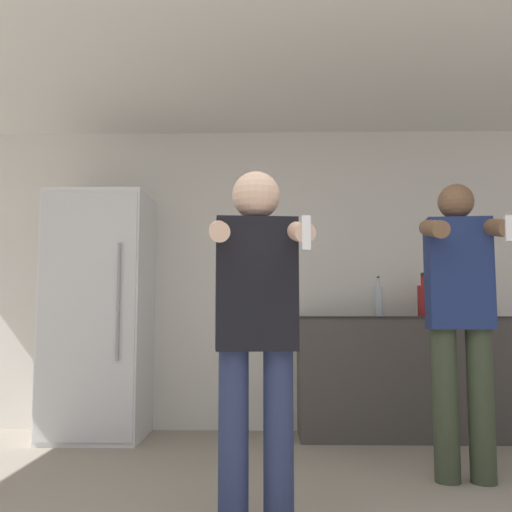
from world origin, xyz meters
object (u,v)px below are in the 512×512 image
object	(u,v)px
bottle_brown_liquor	(453,300)
bottle_red_label	(379,301)
refrigerator	(99,314)
person_man_side	(460,312)
person_woman_foreground	(256,320)
bottle_amber_bourbon	(424,299)
bottle_dark_rum	(475,299)

from	to	relation	value
bottle_brown_liquor	bottle_red_label	world-z (taller)	bottle_red_label
bottle_red_label	refrigerator	bearing A→B (deg)	-176.68
bottle_brown_liquor	person_man_side	size ratio (longest dim) A/B	0.18
person_woman_foreground	bottle_red_label	bearing A→B (deg)	65.15
bottle_amber_bourbon	bottle_dark_rum	bearing A→B (deg)	-0.00
bottle_brown_liquor	person_woman_foreground	xyz separation A→B (m)	(-1.55, -2.05, -0.14)
bottle_dark_rum	bottle_amber_bourbon	bearing A→B (deg)	180.00
refrigerator	person_woman_foreground	xyz separation A→B (m)	(1.29, -1.92, -0.02)
refrigerator	bottle_brown_liquor	world-z (taller)	refrigerator
refrigerator	bottle_dark_rum	xyz separation A→B (m)	(3.02, 0.13, 0.12)
person_woman_foreground	person_man_side	size ratio (longest dim) A/B	0.93
refrigerator	bottle_amber_bourbon	world-z (taller)	refrigerator
refrigerator	bottle_dark_rum	size ratio (longest dim) A/B	5.50
bottle_amber_bourbon	person_woman_foreground	world-z (taller)	person_woman_foreground
bottle_red_label	person_man_side	xyz separation A→B (m)	(0.24, -1.26, -0.09)
bottle_amber_bourbon	bottle_dark_rum	world-z (taller)	bottle_amber_bourbon
refrigerator	person_man_side	size ratio (longest dim) A/B	1.10
refrigerator	bottle_red_label	distance (m)	2.25
refrigerator	bottle_amber_bourbon	distance (m)	2.61
bottle_brown_liquor	bottle_red_label	size ratio (longest dim) A/B	0.98
refrigerator	bottle_brown_liquor	xyz separation A→B (m)	(2.84, 0.13, 0.12)
person_man_side	bottle_red_label	bearing A→B (deg)	100.77
bottle_brown_liquor	bottle_red_label	xyz separation A→B (m)	(-0.60, 0.00, -0.00)
person_man_side	bottle_dark_rum	bearing A→B (deg)	66.93
bottle_red_label	person_woman_foreground	size ratio (longest dim) A/B	0.20
bottle_amber_bourbon	bottle_dark_rum	distance (m)	0.41
bottle_dark_rum	person_man_side	size ratio (longest dim) A/B	0.20
refrigerator	person_man_side	xyz separation A→B (m)	(2.48, -1.13, 0.02)
bottle_amber_bourbon	person_man_side	xyz separation A→B (m)	(-0.12, -1.26, -0.10)
bottle_brown_liquor	bottle_amber_bourbon	distance (m)	0.23
bottle_amber_bourbon	bottle_red_label	size ratio (longest dim) A/B	1.09
bottle_dark_rum	bottle_red_label	bearing A→B (deg)	180.00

